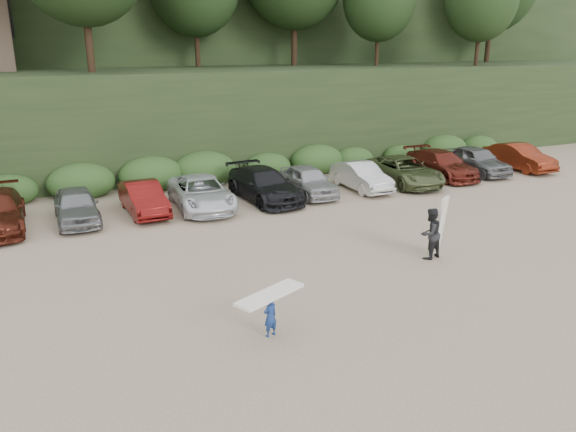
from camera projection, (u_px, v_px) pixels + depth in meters
name	position (u px, v px, depth m)	size (l,w,h in m)	color
ground	(305.00, 280.00, 18.68)	(120.00, 120.00, 0.00)	tan
parked_cars	(234.00, 188.00, 27.39)	(39.60, 6.34, 1.63)	#B6B5BB
child_surfer	(270.00, 307.00, 14.87)	(2.16, 1.39, 1.26)	navy
adult_surfer	(431.00, 233.00, 20.35)	(1.43, 0.91, 2.24)	black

